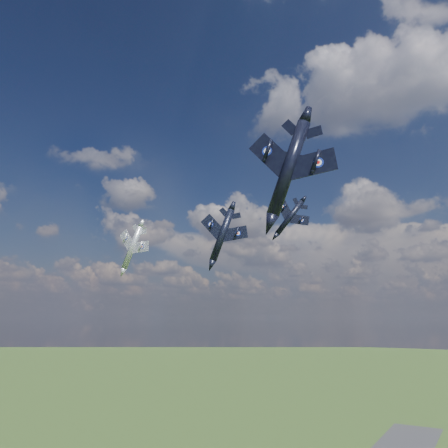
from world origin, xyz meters
The scene contains 4 objects.
jet_lead_navy centered at (1.52, 16.38, 82.06)m, with size 11.04×15.39×3.18m, color black, non-canonical shape.
jet_right_navy centered at (29.55, -14.71, 82.01)m, with size 11.24×15.67×3.24m, color black, non-canonical shape.
jet_high_navy centered at (9.78, 32.74, 87.97)m, with size 9.35×13.03×2.70m, color black, non-canonical shape.
jet_left_silver centered at (-25.30, 18.45, 81.94)m, with size 10.79×15.04×3.11m, color #A6A7B0, non-canonical shape.
Camera 1 is at (47.87, -59.02, 65.23)m, focal length 35.00 mm.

